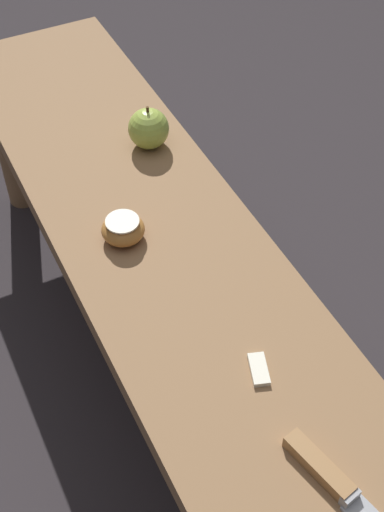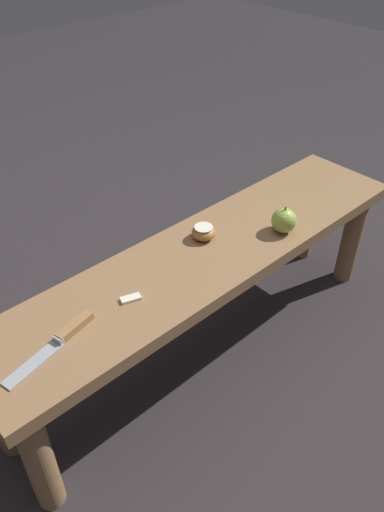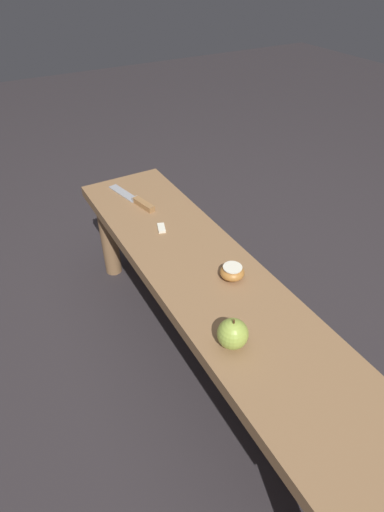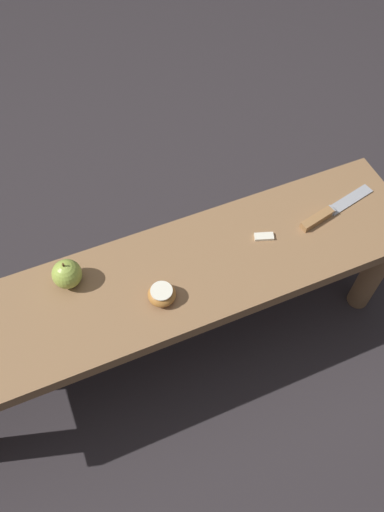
{
  "view_description": "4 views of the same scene",
  "coord_description": "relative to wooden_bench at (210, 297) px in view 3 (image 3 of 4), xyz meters",
  "views": [
    {
      "loc": [
        -0.73,
        0.31,
        1.23
      ],
      "look_at": [
        -0.08,
        -0.02,
        0.43
      ],
      "focal_mm": 50.0,
      "sensor_mm": 36.0,
      "label": 1
    },
    {
      "loc": [
        -0.79,
        -0.79,
        1.26
      ],
      "look_at": [
        -0.08,
        -0.02,
        0.43
      ],
      "focal_mm": 35.0,
      "sensor_mm": 36.0,
      "label": 2
    },
    {
      "loc": [
        0.7,
        -0.46,
        1.15
      ],
      "look_at": [
        -0.08,
        -0.02,
        0.43
      ],
      "focal_mm": 28.0,
      "sensor_mm": 36.0,
      "label": 3
    },
    {
      "loc": [
        0.18,
        0.62,
        1.48
      ],
      "look_at": [
        -0.08,
        -0.02,
        0.43
      ],
      "focal_mm": 35.0,
      "sensor_mm": 36.0,
      "label": 4
    }
  ],
  "objects": [
    {
      "name": "ground_plane",
      "position": [
        0.0,
        0.0,
        -0.33
      ],
      "size": [
        8.0,
        8.0,
        0.0
      ],
      "primitive_type": "plane",
      "color": "#2D282B"
    },
    {
      "name": "wooden_bench",
      "position": [
        0.0,
        0.0,
        0.0
      ],
      "size": [
        1.39,
        0.32,
        0.4
      ],
      "color": "olive",
      "rests_on": "ground_plane"
    },
    {
      "name": "knife",
      "position": [
        -0.48,
        -0.02,
        0.08
      ],
      "size": [
        0.25,
        0.08,
        0.02
      ],
      "rotation": [
        0.0,
        0.0,
        -2.92
      ],
      "color": "#9EA0A5",
      "rests_on": "wooden_bench"
    },
    {
      "name": "apple_whole",
      "position": [
        0.22,
        -0.08,
        0.11
      ],
      "size": [
        0.07,
        0.07,
        0.08
      ],
      "color": "#9EB747",
      "rests_on": "wooden_bench"
    },
    {
      "name": "apple_cut",
      "position": [
        0.03,
        0.05,
        0.1
      ],
      "size": [
        0.07,
        0.07,
        0.04
      ],
      "color": "#B27233",
      "rests_on": "wooden_bench"
    },
    {
      "name": "apple_slice_near_knife",
      "position": [
        -0.29,
        -0.02,
        0.08
      ],
      "size": [
        0.06,
        0.04,
        0.01
      ],
      "color": "white",
      "rests_on": "wooden_bench"
    }
  ]
}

